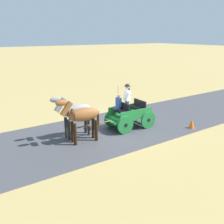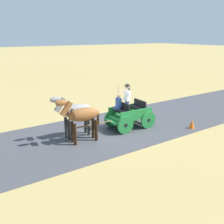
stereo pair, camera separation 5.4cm
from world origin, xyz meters
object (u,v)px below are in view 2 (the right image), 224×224
horse_drawn_carriage (129,114)px  horse_off_side (75,112)px  traffic_cone (192,124)px  horse_near_side (82,116)px

horse_drawn_carriage → horse_off_side: bearing=81.0°
horse_drawn_carriage → traffic_cone: bearing=-125.4°
horse_near_side → horse_off_side: 0.78m
horse_near_side → traffic_cone: bearing=-106.3°
horse_drawn_carriage → horse_near_side: 3.10m
horse_off_side → traffic_cone: 6.46m
horse_drawn_carriage → horse_near_side: (-0.30, 3.04, 0.51)m
horse_drawn_carriage → horse_off_side: 3.10m
traffic_cone → horse_drawn_carriage: bearing=54.6°
horse_drawn_carriage → horse_off_side: (0.48, 3.02, 0.51)m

